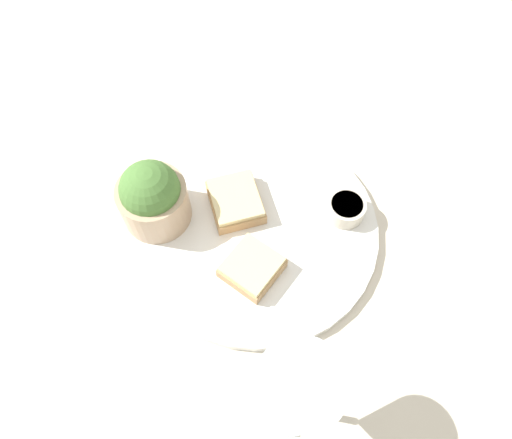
% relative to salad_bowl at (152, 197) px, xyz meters
% --- Properties ---
extents(ground_plane, '(4.00, 4.00, 0.00)m').
position_rel_salad_bowl_xyz_m(ground_plane, '(-0.01, 0.14, -0.06)').
color(ground_plane, beige).
extents(dinner_plate, '(0.33, 0.33, 0.01)m').
position_rel_salad_bowl_xyz_m(dinner_plate, '(-0.01, 0.14, -0.05)').
color(dinner_plate, white).
rests_on(dinner_plate, ground_plane).
extents(salad_bowl, '(0.09, 0.09, 0.10)m').
position_rel_salad_bowl_xyz_m(salad_bowl, '(0.00, 0.00, 0.00)').
color(salad_bowl, tan).
rests_on(salad_bowl, dinner_plate).
extents(sauce_ramekin, '(0.05, 0.05, 0.03)m').
position_rel_salad_bowl_xyz_m(sauce_ramekin, '(-0.05, 0.25, -0.03)').
color(sauce_ramekin, beige).
rests_on(sauce_ramekin, dinner_plate).
extents(cheese_toast_near, '(0.10, 0.10, 0.03)m').
position_rel_salad_bowl_xyz_m(cheese_toast_near, '(-0.04, 0.10, -0.03)').
color(cheese_toast_near, tan).
rests_on(cheese_toast_near, dinner_plate).
extents(cheese_toast_far, '(0.09, 0.09, 0.03)m').
position_rel_salad_bowl_xyz_m(cheese_toast_far, '(0.06, 0.14, -0.03)').
color(cheese_toast_far, tan).
rests_on(cheese_toast_far, dinner_plate).
extents(wine_glass, '(0.09, 0.09, 0.16)m').
position_rel_salad_bowl_xyz_m(wine_glass, '(0.21, 0.22, 0.06)').
color(wine_glass, silver).
rests_on(wine_glass, ground_plane).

